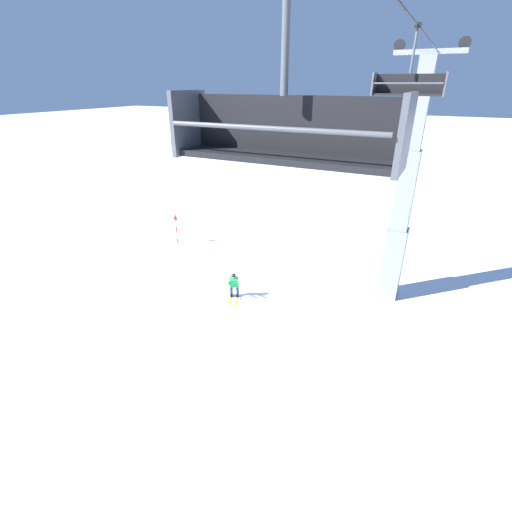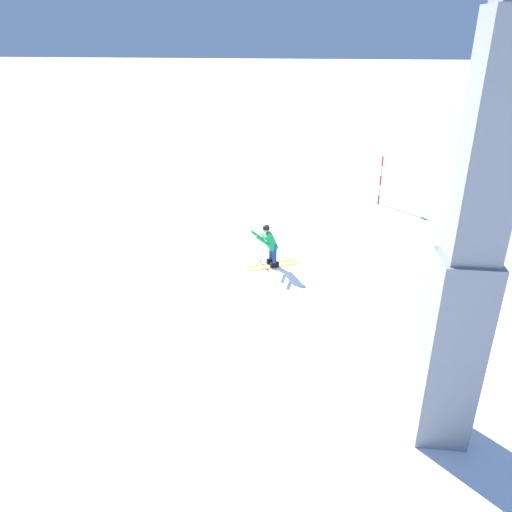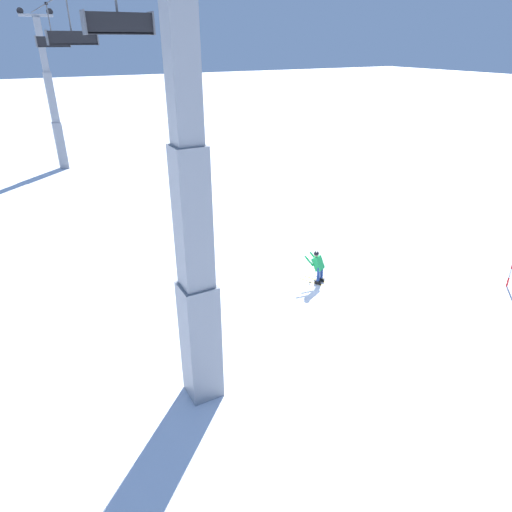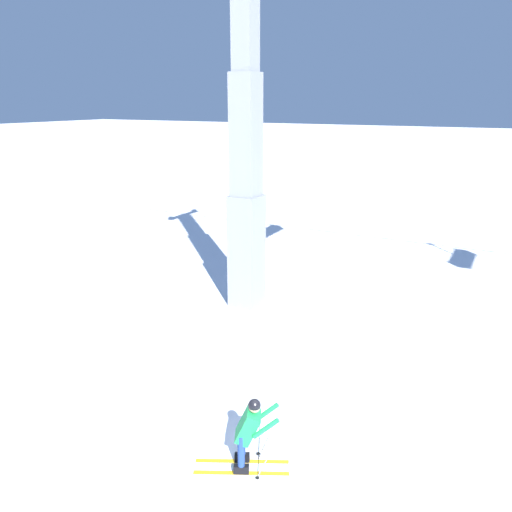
# 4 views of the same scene
# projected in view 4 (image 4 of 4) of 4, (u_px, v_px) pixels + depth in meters

# --- Properties ---
(ground_plane) EXTENTS (260.00, 260.00, 0.00)m
(ground_plane) POSITION_uv_depth(u_px,v_px,m) (285.00, 466.00, 9.34)
(ground_plane) COLOR white
(skier_carving_main) EXTENTS (1.74, 1.19, 1.55)m
(skier_carving_main) POSITION_uv_depth(u_px,v_px,m) (248.00, 430.00, 9.08)
(skier_carving_main) COLOR yellow
(skier_carving_main) RESTS_ON ground_plane
(lift_tower_near) EXTENTS (0.92, 2.76, 11.45)m
(lift_tower_near) POSITION_uv_depth(u_px,v_px,m) (246.00, 161.00, 15.43)
(lift_tower_near) COLOR gray
(lift_tower_near) RESTS_ON ground_plane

